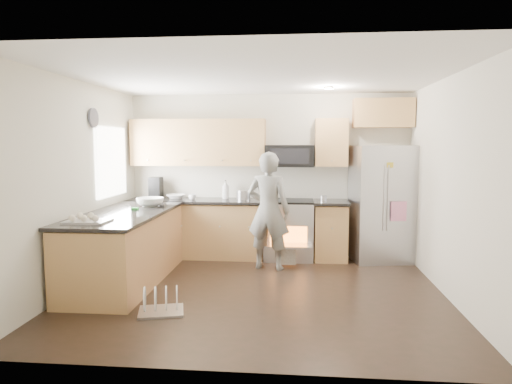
# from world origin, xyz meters

# --- Properties ---
(ground) EXTENTS (4.50, 4.50, 0.00)m
(ground) POSITION_xyz_m (0.00, 0.00, 0.00)
(ground) COLOR black
(ground) RESTS_ON ground
(room_shell) EXTENTS (4.54, 4.04, 2.62)m
(room_shell) POSITION_xyz_m (-0.04, 0.02, 1.67)
(room_shell) COLOR beige
(room_shell) RESTS_ON ground
(back_cabinet_run) EXTENTS (4.45, 0.64, 2.50)m
(back_cabinet_run) POSITION_xyz_m (-0.59, 1.75, 0.96)
(back_cabinet_run) COLOR #A46D41
(back_cabinet_run) RESTS_ON ground
(peninsula) EXTENTS (0.96, 2.36, 1.05)m
(peninsula) POSITION_xyz_m (-1.75, 0.25, 0.47)
(peninsula) COLOR #A46D41
(peninsula) RESTS_ON ground
(stove_range) EXTENTS (0.76, 0.97, 1.79)m
(stove_range) POSITION_xyz_m (0.35, 1.69, 0.68)
(stove_range) COLOR #B7B7BC
(stove_range) RESTS_ON ground
(refrigerator) EXTENTS (0.98, 0.82, 1.78)m
(refrigerator) POSITION_xyz_m (1.77, 1.70, 0.89)
(refrigerator) COLOR #B7B7BC
(refrigerator) RESTS_ON ground
(person) EXTENTS (0.69, 0.52, 1.70)m
(person) POSITION_xyz_m (0.07, 1.06, 0.85)
(person) COLOR gray
(person) RESTS_ON ground
(dish_rack) EXTENTS (0.55, 0.49, 0.29)m
(dish_rack) POSITION_xyz_m (-0.96, -0.80, 0.08)
(dish_rack) COLOR #B7B7BC
(dish_rack) RESTS_ON ground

